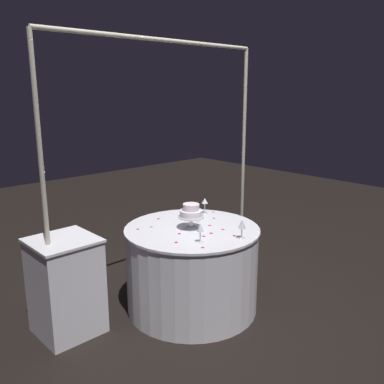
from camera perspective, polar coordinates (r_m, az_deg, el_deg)
name	(u,v)px	position (r m, az deg, el deg)	size (l,w,h in m)	color
ground_plane	(192,307)	(3.90, 0.00, -15.45)	(12.00, 12.00, 0.00)	black
decorative_arch	(162,134)	(3.70, -4.07, 7.98)	(2.28, 0.06, 2.33)	#B7B29E
main_table	(192,268)	(3.73, 0.00, -10.40)	(1.17, 1.17, 0.75)	white
side_table	(66,286)	(3.52, -16.88, -12.21)	(0.49, 0.49, 0.79)	white
tiered_cake	(191,213)	(3.54, -0.07, -2.83)	(0.22, 0.22, 0.22)	silver
wine_glass_0	(200,229)	(3.23, 1.13, -5.03)	(0.06, 0.06, 0.16)	silver
wine_glass_1	(205,202)	(3.98, 1.76, -1.35)	(0.06, 0.06, 0.15)	silver
wine_glass_2	(242,225)	(3.34, 6.86, -4.48)	(0.06, 0.06, 0.16)	silver
cake_knife	(190,217)	(3.87, -0.27, -3.46)	(0.09, 0.29, 0.01)	silver
rose_petal_0	(158,219)	(3.85, -4.62, -3.67)	(0.03, 0.02, 0.00)	#C61951
rose_petal_1	(204,236)	(3.39, 1.63, -6.07)	(0.03, 0.02, 0.00)	#C61951
rose_petal_2	(179,234)	(3.45, -1.74, -5.71)	(0.03, 0.02, 0.00)	#C61951
rose_petal_3	(234,236)	(3.42, 5.80, -5.97)	(0.03, 0.02, 0.00)	#C61951
rose_petal_4	(151,227)	(3.63, -5.61, -4.78)	(0.03, 0.02, 0.00)	#C61951
rose_petal_5	(138,229)	(3.59, -7.42, -5.06)	(0.03, 0.02, 0.00)	#C61951
rose_petal_6	(211,233)	(3.46, 2.65, -5.66)	(0.04, 0.03, 0.00)	#C61951
rose_petal_7	(203,247)	(3.16, 1.47, -7.60)	(0.03, 0.02, 0.00)	#C61951
rose_petal_8	(176,242)	(3.26, -2.18, -6.91)	(0.03, 0.02, 0.00)	#C61951
rose_petal_9	(210,225)	(3.65, 2.44, -4.59)	(0.03, 0.02, 0.00)	#C61951
rose_petal_10	(214,218)	(3.85, 3.02, -3.61)	(0.03, 0.02, 0.00)	#C61951
rose_petal_11	(223,229)	(3.56, 4.23, -5.13)	(0.03, 0.02, 0.00)	#C61951
rose_petal_12	(213,212)	(4.05, 2.95, -2.74)	(0.03, 0.02, 0.00)	#C61951
rose_petal_13	(194,214)	(3.97, 0.28, -3.07)	(0.04, 0.02, 0.00)	#C61951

